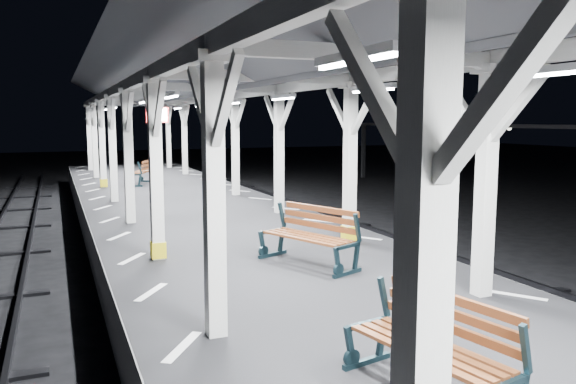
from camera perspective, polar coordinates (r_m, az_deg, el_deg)
ground at (r=9.73m, az=1.32°, el=-14.11°), size 120.00×120.00×0.00m
platform at (r=9.55m, az=1.33°, el=-11.32°), size 6.00×50.00×1.00m
hazard_stripes_left at (r=8.74m, az=-13.73°, el=-9.85°), size 1.00×48.00×0.01m
hazard_stripes_right at (r=10.61m, az=13.61°, el=-6.79°), size 1.00×48.00×0.01m
track_right at (r=12.49m, az=23.10°, el=-9.43°), size 2.20×60.00×0.16m
canopy at (r=9.09m, az=1.47°, el=13.71°), size 5.40×49.00×4.65m
bench_near at (r=5.58m, az=14.76°, el=-14.59°), size 0.96×1.81×0.93m
bench_mid at (r=9.99m, az=2.43°, el=-4.28°), size 1.34×2.01×1.02m
bench_far at (r=23.12m, az=-14.54°, el=2.06°), size 1.32×1.92×0.98m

